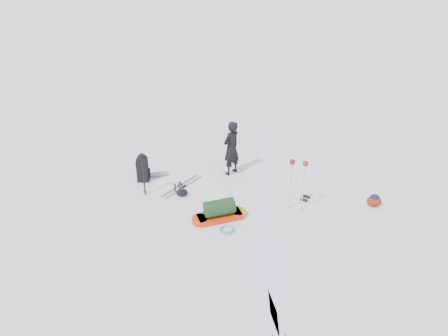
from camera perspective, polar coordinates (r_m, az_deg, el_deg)
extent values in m
plane|color=white|center=(12.19, 0.41, -4.17)|extent=(200.00, 200.00, 0.00)
cube|color=silver|center=(12.17, -0.15, -4.19)|extent=(1.40, 17.97, 0.01)
cube|color=silver|center=(12.20, 0.97, -4.12)|extent=(1.40, 17.97, 0.01)
cube|color=silver|center=(14.07, 4.60, 0.55)|extent=(2.09, 13.88, 0.01)
cube|color=silver|center=(14.12, 5.56, 0.60)|extent=(2.09, 13.88, 0.01)
imported|color=black|center=(13.12, 0.95, 2.61)|extent=(0.74, 0.71, 1.71)
cube|color=red|center=(11.38, -0.60, -6.36)|extent=(1.23, 0.71, 0.14)
cylinder|color=orange|center=(11.53, 1.91, -5.88)|extent=(0.50, 0.50, 0.14)
cylinder|color=red|center=(11.26, -3.17, -6.84)|extent=(0.50, 0.50, 0.14)
cylinder|color=black|center=(11.22, -0.60, -5.18)|extent=(0.84, 0.57, 0.42)
cube|color=black|center=(13.14, -10.58, -0.39)|extent=(0.36, 0.27, 0.67)
cylinder|color=black|center=(12.98, -10.72, 0.98)|extent=(0.35, 0.26, 0.33)
cube|color=black|center=(13.18, -9.79, -0.71)|extent=(0.09, 0.18, 0.29)
cylinder|color=slate|center=(13.45, -8.49, -0.78)|extent=(0.54, 0.22, 0.14)
cylinder|color=black|center=(12.37, -10.52, -0.92)|extent=(0.03, 0.03, 1.21)
cylinder|color=black|center=(12.30, -10.42, -1.09)|extent=(0.03, 0.03, 1.21)
torus|color=black|center=(12.62, -10.32, -2.93)|extent=(0.11, 0.11, 0.01)
torus|color=black|center=(12.55, -10.22, -3.11)|extent=(0.11, 0.11, 0.01)
sphere|color=black|center=(12.04, -10.72, 1.56)|extent=(0.16, 0.16, 0.16)
cylinder|color=silver|center=(11.56, 8.65, -2.41)|extent=(0.03, 0.03, 1.41)
cylinder|color=silver|center=(11.55, 10.28, -2.59)|extent=(0.03, 0.03, 1.41)
torus|color=#B3B6BB|center=(11.87, 8.44, -4.88)|extent=(0.12, 0.12, 0.01)
torus|color=silver|center=(11.86, 10.03, -5.06)|extent=(0.12, 0.12, 0.01)
sphere|color=maroon|center=(11.21, 8.92, 0.78)|extent=(0.15, 0.15, 0.15)
sphere|color=maroon|center=(11.19, 10.59, 0.60)|extent=(0.15, 0.15, 0.15)
cube|color=#93959B|center=(12.80, -5.26, -2.51)|extent=(1.14, 1.20, 0.01)
cube|color=gray|center=(12.90, -5.79, -2.30)|extent=(1.14, 1.20, 0.01)
cube|color=black|center=(12.79, -5.27, -2.40)|extent=(0.15, 0.16, 0.04)
cube|color=black|center=(12.88, -5.80, -2.19)|extent=(0.15, 0.16, 0.04)
cube|color=silver|center=(12.31, 10.39, -4.27)|extent=(1.68, 1.25, 0.02)
cube|color=silver|center=(12.48, 10.71, -3.83)|extent=(1.68, 1.25, 0.02)
cube|color=black|center=(12.30, 10.40, -4.13)|extent=(0.21, 0.18, 0.06)
cube|color=black|center=(12.46, 10.72, -3.69)|extent=(0.21, 0.18, 0.06)
torus|color=#62B2EE|center=(11.00, 0.42, -8.10)|extent=(0.52, 0.52, 0.04)
torus|color=#5D99E2|center=(11.02, 0.44, -7.93)|extent=(0.41, 0.41, 0.04)
ellipsoid|color=maroon|center=(12.54, 19.00, -4.11)|extent=(0.50, 0.47, 0.29)
ellipsoid|color=black|center=(12.47, 19.09, -3.60)|extent=(0.33, 0.31, 0.14)
cylinder|color=#55585D|center=(12.58, -6.42, -2.62)|extent=(0.07, 0.07, 0.23)
cylinder|color=#53575A|center=(12.70, -5.79, -2.31)|extent=(0.07, 0.07, 0.21)
cylinder|color=black|center=(12.52, -6.45, -2.12)|extent=(0.06, 0.06, 0.03)
cylinder|color=black|center=(12.64, -5.82, -1.85)|extent=(0.06, 0.06, 0.03)
ellipsoid|color=black|center=(12.37, -5.51, -3.21)|extent=(0.39, 0.33, 0.21)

